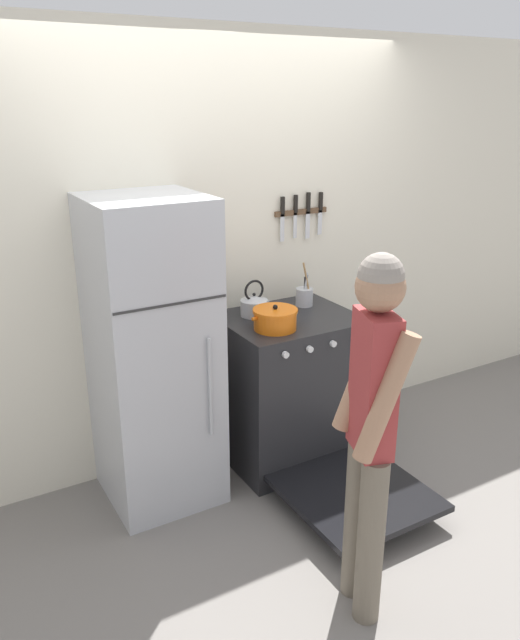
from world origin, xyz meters
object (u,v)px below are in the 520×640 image
stove_range (291,390)px  tea_kettle (254,305)px  utensil_jar (304,296)px  refrigerator (153,355)px  person (371,422)px  dutch_oven_pot (275,319)px

stove_range → tea_kettle: (-0.16, 0.17, 0.53)m
stove_range → utensil_jar: size_ratio=4.99×
refrigerator → tea_kettle: size_ratio=7.70×
refrigerator → stove_range: refrigerator is taller
stove_range → utensil_jar: 0.59m
tea_kettle → person: (-0.23, -1.37, -0.07)m
tea_kettle → person: bearing=-99.7°
refrigerator → person: refrigerator is taller
refrigerator → utensil_jar: 1.07m
tea_kettle → refrigerator: bearing=-171.1°
utensil_jar → stove_range: bearing=-138.6°
dutch_oven_pot → person: size_ratio=0.18×
dutch_oven_pot → utensil_jar: size_ratio=1.06×
stove_range → tea_kettle: tea_kettle is taller
dutch_oven_pot → person: 1.13m
refrigerator → tea_kettle: (0.69, 0.11, 0.14)m
utensil_jar → tea_kettle: bearing=-179.1°
dutch_oven_pot → refrigerator: bearing=167.2°
dutch_oven_pot → tea_kettle: (0.01, 0.26, 0.01)m
utensil_jar → dutch_oven_pot: bearing=-144.8°
dutch_oven_pot → person: (-0.22, -1.11, -0.06)m
refrigerator → dutch_oven_pot: (0.67, -0.15, 0.13)m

